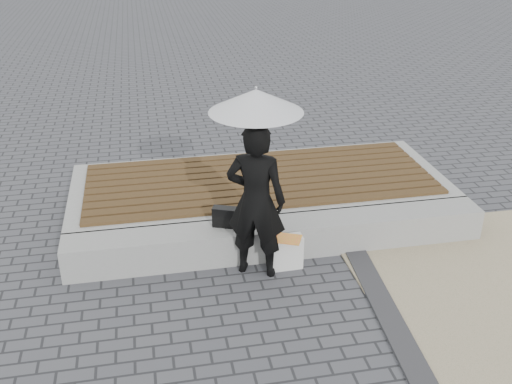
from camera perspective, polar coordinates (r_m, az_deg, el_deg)
ground at (r=6.00m, az=5.82°, el=-13.55°), size 80.00×80.00×0.00m
edging_band at (r=5.88m, az=14.55°, el=-15.22°), size 0.61×5.20×0.04m
seating_ledge at (r=7.15m, az=2.28°, el=-4.30°), size 5.00×0.45×0.40m
timber_platform at (r=8.19m, az=0.37°, el=-0.13°), size 5.00×2.00×0.40m
timber_decking at (r=8.09m, az=0.37°, el=1.27°), size 4.60×1.80×0.04m
woman at (r=6.45m, az=0.00°, el=-0.86°), size 0.77×0.65×1.78m
parasol at (r=6.03m, az=0.00°, el=8.65°), size 0.96×0.96×1.23m
handbag at (r=6.92m, az=-2.73°, el=-2.40°), size 0.36×0.24×0.24m
canvas_tote at (r=6.86m, az=2.81°, el=-5.73°), size 0.39×0.17×0.40m
magazine at (r=6.71m, az=2.95°, el=-4.44°), size 0.38×0.34×0.01m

